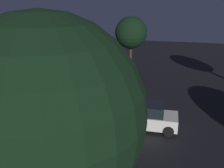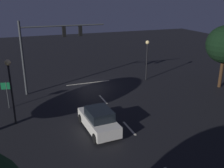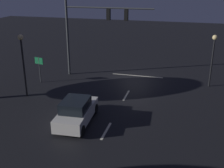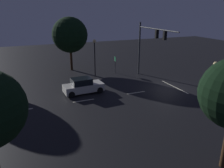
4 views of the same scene
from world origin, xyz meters
name	(u,v)px [view 3 (image 3 of 4)]	position (x,y,z in m)	size (l,w,h in m)	color
ground_plane	(135,80)	(0.00, 0.00, 0.00)	(80.00, 80.00, 0.00)	black
traffic_signal_assembly	(93,24)	(4.11, 0.02, 5.04)	(8.26, 0.47, 7.17)	#383A3D
lane_dash_far	(126,95)	(0.00, 4.00, 0.00)	(2.20, 0.16, 0.01)	beige
lane_dash_mid	(106,131)	(0.00, 10.00, 0.00)	(2.20, 0.16, 0.01)	beige
stop_bar	(137,76)	(0.00, -1.16, 0.00)	(5.00, 0.16, 0.01)	beige
car_approaching	(76,112)	(2.19, 9.42, 0.80)	(2.11, 4.45, 1.70)	silver
street_lamp_left_kerb	(213,50)	(-6.66, 0.03, 3.25)	(0.44, 0.44, 4.59)	black
street_lamp_right_kerb	(22,54)	(7.85, 6.14, 3.53)	(0.44, 0.44, 5.03)	black
route_sign	(39,64)	(8.31, 2.96, 1.73)	(0.89, 0.26, 2.40)	#383A3D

